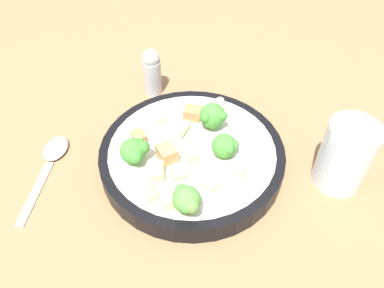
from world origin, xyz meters
TOP-DOWN VIEW (x-y plane):
  - ground_plane at (0.00, 0.00)m, footprint 2.00×2.00m
  - pasta_bowl at (0.00, 0.00)m, footprint 0.27×0.27m
  - broccoli_floret_0 at (0.04, -0.04)m, footprint 0.04×0.04m
  - broccoli_floret_1 at (-0.01, 0.08)m, footprint 0.04×0.04m
  - broccoli_floret_2 at (-0.10, 0.03)m, footprint 0.04×0.03m
  - broccoli_floret_3 at (-0.02, -0.04)m, footprint 0.04×0.04m
  - rigatoni_0 at (0.08, -0.06)m, footprint 0.03×0.02m
  - rigatoni_1 at (-0.07, 0.07)m, footprint 0.03×0.02m
  - rigatoni_2 at (0.07, 0.04)m, footprint 0.03×0.02m
  - rigatoni_3 at (-0.06, -0.05)m, footprint 0.02×0.02m
  - rigatoni_4 at (-0.04, 0.05)m, footprint 0.03×0.02m
  - rigatoni_5 at (-0.02, 0.01)m, footprint 0.03×0.02m
  - rigatoni_6 at (-0.07, -0.01)m, footprint 0.03×0.03m
  - rigatoni_7 at (-0.05, 0.03)m, footprint 0.02×0.02m
  - rigatoni_8 at (0.04, 0.01)m, footprint 0.03×0.03m
  - rigatoni_9 at (-0.09, 0.05)m, footprint 0.02×0.02m
  - chicken_chunk_0 at (0.04, 0.07)m, footprint 0.03×0.02m
  - chicken_chunk_1 at (0.07, -0.02)m, footprint 0.03×0.03m
  - chicken_chunk_2 at (-0.01, 0.04)m, footprint 0.03×0.03m
  - drinking_glass at (-0.08, -0.20)m, footprint 0.07×0.07m
  - pepper_shaker at (0.18, 0.03)m, footprint 0.03×0.03m
  - spoon at (0.05, 0.21)m, footprint 0.16×0.07m

SIDE VIEW (x-z plane):
  - ground_plane at x=0.00m, z-range 0.00..0.00m
  - spoon at x=0.05m, z-range 0.00..0.01m
  - pasta_bowl at x=0.00m, z-range 0.00..0.03m
  - chicken_chunk_0 at x=0.04m, z-range 0.03..0.04m
  - rigatoni_8 at x=0.04m, z-range 0.03..0.04m
  - rigatoni_7 at x=-0.05m, z-range 0.03..0.05m
  - rigatoni_2 at x=0.07m, z-range 0.03..0.05m
  - rigatoni_3 at x=-0.06m, z-range 0.03..0.05m
  - rigatoni_0 at x=0.08m, z-range 0.03..0.05m
  - rigatoni_1 at x=-0.07m, z-range 0.03..0.05m
  - rigatoni_6 at x=-0.07m, z-range 0.03..0.05m
  - rigatoni_9 at x=-0.09m, z-range 0.03..0.05m
  - rigatoni_4 at x=-0.04m, z-range 0.03..0.05m
  - chicken_chunk_1 at x=0.07m, z-range 0.03..0.05m
  - rigatoni_5 at x=-0.02m, z-range 0.03..0.05m
  - chicken_chunk_2 at x=-0.01m, z-range 0.03..0.05m
  - pepper_shaker at x=0.18m, z-range 0.00..0.09m
  - drinking_glass at x=-0.08m, z-range -0.01..0.09m
  - broccoli_floret_3 at x=-0.02m, z-range 0.03..0.07m
  - broccoli_floret_1 at x=-0.01m, z-range 0.03..0.07m
  - broccoli_floret_2 at x=-0.10m, z-range 0.04..0.08m
  - broccoli_floret_0 at x=0.04m, z-range 0.03..0.08m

